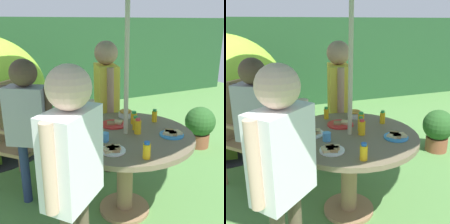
# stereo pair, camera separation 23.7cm
# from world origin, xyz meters

# --- Properties ---
(ground_plane) EXTENTS (10.00, 10.00, 0.02)m
(ground_plane) POSITION_xyz_m (0.00, 0.00, -0.01)
(ground_plane) COLOR #548442
(hedge_backdrop) EXTENTS (9.00, 0.70, 1.68)m
(hedge_backdrop) POSITION_xyz_m (0.00, 3.64, 0.84)
(hedge_backdrop) COLOR #234C28
(hedge_backdrop) RESTS_ON ground_plane
(garden_table) EXTENTS (1.11, 1.11, 0.74)m
(garden_table) POSITION_xyz_m (0.00, 0.00, 0.58)
(garden_table) COLOR #93704C
(garden_table) RESTS_ON ground_plane
(wooden_chair) EXTENTS (0.65, 0.65, 1.05)m
(wooden_chair) POSITION_xyz_m (-0.81, 0.87, 0.57)
(wooden_chair) COLOR #93704C
(wooden_chair) RESTS_ON ground_plane
(potted_plant) EXTENTS (0.39, 0.39, 0.55)m
(potted_plant) POSITION_xyz_m (1.53, 0.74, 0.30)
(potted_plant) COLOR brown
(potted_plant) RESTS_ON ground_plane
(child_in_yellow_shirt) EXTENTS (0.28, 0.47, 1.43)m
(child_in_yellow_shirt) POSITION_xyz_m (0.18, 0.76, 0.91)
(child_in_yellow_shirt) COLOR brown
(child_in_yellow_shirt) RESTS_ON ground_plane
(child_in_grey_shirt) EXTENTS (0.39, 0.35, 1.33)m
(child_in_grey_shirt) POSITION_xyz_m (-0.69, 0.47, 0.85)
(child_in_grey_shirt) COLOR navy
(child_in_grey_shirt) RESTS_ON ground_plane
(child_in_white_shirt) EXTENTS (0.41, 0.39, 1.41)m
(child_in_white_shirt) POSITION_xyz_m (-0.62, -0.52, 0.90)
(child_in_white_shirt) COLOR brown
(child_in_white_shirt) RESTS_ON ground_plane
(snack_bowl) EXTENTS (0.14, 0.14, 0.07)m
(snack_bowl) POSITION_xyz_m (0.20, 0.37, 0.77)
(snack_bowl) COLOR white
(snack_bowl) RESTS_ON garden_table
(plate_back_edge) EXTENTS (0.19, 0.19, 0.03)m
(plate_back_edge) POSITION_xyz_m (0.32, -0.20, 0.75)
(plate_back_edge) COLOR #338CD8
(plate_back_edge) RESTS_ON garden_table
(plate_center_front) EXTENTS (0.21, 0.21, 0.03)m
(plate_center_front) POSITION_xyz_m (-0.30, 0.10, 0.75)
(plate_center_front) COLOR white
(plate_center_front) RESTS_ON garden_table
(plate_near_left) EXTENTS (0.18, 0.18, 0.03)m
(plate_near_left) POSITION_xyz_m (-0.24, -0.25, 0.75)
(plate_near_left) COLOR white
(plate_near_left) RESTS_ON garden_table
(plate_far_right) EXTENTS (0.23, 0.23, 0.03)m
(plate_far_right) POSITION_xyz_m (0.01, 0.22, 0.75)
(plate_far_right) COLOR red
(plate_far_right) RESTS_ON garden_table
(juice_bottle_near_right) EXTENTS (0.05, 0.05, 0.11)m
(juice_bottle_near_right) POSITION_xyz_m (-0.39, -0.16, 0.78)
(juice_bottle_near_right) COLOR yellow
(juice_bottle_near_right) RESTS_ON garden_table
(juice_bottle_far_left) EXTENTS (0.05, 0.05, 0.12)m
(juice_bottle_far_left) POSITION_xyz_m (0.37, 0.13, 0.79)
(juice_bottle_far_left) COLOR yellow
(juice_bottle_far_left) RESTS_ON garden_table
(juice_bottle_center_back) EXTENTS (0.05, 0.05, 0.12)m
(juice_bottle_center_back) POSITION_xyz_m (0.11, 0.04, 0.79)
(juice_bottle_center_back) COLOR yellow
(juice_bottle_center_back) RESTS_ON garden_table
(juice_bottle_mid_left) EXTENTS (0.06, 0.06, 0.12)m
(juice_bottle_mid_left) POSITION_xyz_m (0.18, 0.17, 0.79)
(juice_bottle_mid_left) COLOR yellow
(juice_bottle_mid_left) RESTS_ON garden_table
(juice_bottle_mid_right) EXTENTS (0.05, 0.05, 0.12)m
(juice_bottle_mid_right) POSITION_xyz_m (-0.08, -0.44, 0.79)
(juice_bottle_mid_right) COLOR yellow
(juice_bottle_mid_right) RESTS_ON garden_table
(juice_bottle_front_edge) EXTENTS (0.05, 0.05, 0.12)m
(juice_bottle_front_edge) POSITION_xyz_m (-0.07, 0.42, 0.79)
(juice_bottle_front_edge) COLOR yellow
(juice_bottle_front_edge) RESTS_ON garden_table
(juice_bottle_spot_a) EXTENTS (0.06, 0.06, 0.13)m
(juice_bottle_spot_a) POSITION_xyz_m (0.09, -0.04, 0.80)
(juice_bottle_spot_a) COLOR yellow
(juice_bottle_spot_a) RESTS_ON garden_table
(cup_near) EXTENTS (0.06, 0.06, 0.07)m
(cup_near) POSITION_xyz_m (-0.22, -0.06, 0.77)
(cup_near) COLOR #4C99D8
(cup_near) RESTS_ON garden_table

